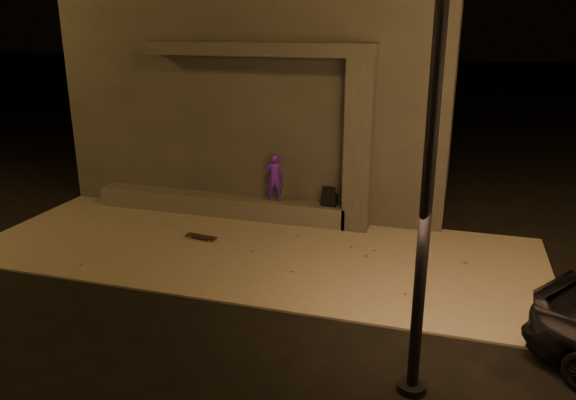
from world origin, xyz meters
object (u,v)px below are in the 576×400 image
(column, at_px, (359,147))
(backpack, at_px, (329,199))
(street_lamp_0, at_px, (441,20))
(skateboard, at_px, (201,237))
(skateboarder, at_px, (275,177))

(column, distance_m, backpack, 1.34)
(column, relative_size, backpack, 7.88)
(column, bearing_deg, backpack, 180.00)
(column, relative_size, street_lamp_0, 0.47)
(skateboard, bearing_deg, skateboarder, 63.86)
(skateboarder, height_order, street_lamp_0, street_lamp_0)
(backpack, xyz_separation_m, skateboard, (-2.33, -1.60, -0.55))
(skateboard, xyz_separation_m, street_lamp_0, (4.59, -3.73, 4.25))
(backpack, relative_size, skateboard, 0.66)
(column, height_order, skateboarder, column)
(skateboarder, relative_size, street_lamp_0, 0.14)
(skateboarder, bearing_deg, backpack, 166.92)
(backpack, bearing_deg, column, 5.17)
(column, xyz_separation_m, skateboarder, (-1.85, 0.00, -0.81))
(street_lamp_0, bearing_deg, column, 107.32)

